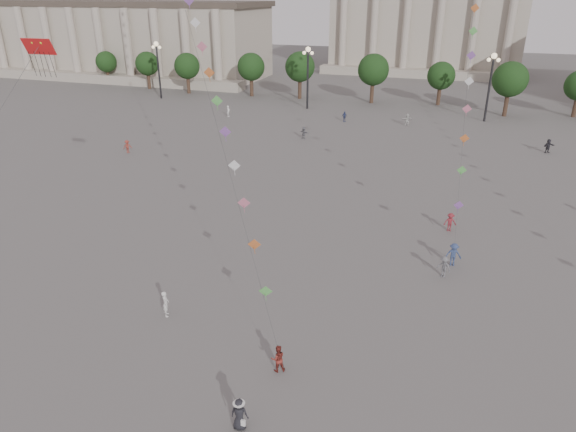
% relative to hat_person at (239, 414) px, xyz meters
% --- Properties ---
extents(ground, '(360.00, 360.00, 0.00)m').
position_rel_hat_person_xyz_m(ground, '(-3.18, 1.33, -0.90)').
color(ground, '#504E4C').
rests_on(ground, ground).
extents(hall_west, '(84.00, 26.22, 17.20)m').
position_rel_hat_person_xyz_m(hall_west, '(-78.18, 95.22, 7.52)').
color(hall_west, '#ADA191').
rests_on(hall_west, ground).
extents(hall_central, '(48.30, 34.30, 35.50)m').
position_rel_hat_person_xyz_m(hall_central, '(-3.18, 130.55, 13.33)').
color(hall_central, '#ADA191').
rests_on(hall_central, ground).
extents(tree_row, '(137.12, 5.12, 8.00)m').
position_rel_hat_person_xyz_m(tree_row, '(-3.18, 79.33, 4.49)').
color(tree_row, '#3C281E').
rests_on(tree_row, ground).
extents(lamp_post_far_west, '(2.00, 0.90, 10.65)m').
position_rel_hat_person_xyz_m(lamp_post_far_west, '(-48.18, 71.33, 6.45)').
color(lamp_post_far_west, '#262628').
rests_on(lamp_post_far_west, ground).
extents(lamp_post_mid_west, '(2.00, 0.90, 10.65)m').
position_rel_hat_person_xyz_m(lamp_post_mid_west, '(-18.18, 71.33, 6.45)').
color(lamp_post_mid_west, '#262628').
rests_on(lamp_post_mid_west, ground).
extents(lamp_post_mid_east, '(2.00, 0.90, 10.65)m').
position_rel_hat_person_xyz_m(lamp_post_mid_east, '(11.82, 71.33, 6.45)').
color(lamp_post_mid_east, '#262628').
rests_on(lamp_post_mid_east, ground).
extents(person_crowd_0, '(0.99, 0.95, 1.66)m').
position_rel_hat_person_xyz_m(person_crowd_0, '(-9.64, 63.79, -0.08)').
color(person_crowd_0, navy).
rests_on(person_crowd_0, ground).
extents(person_crowd_2, '(1.24, 1.20, 1.70)m').
position_rel_hat_person_xyz_m(person_crowd_2, '(-32.45, 37.61, -0.06)').
color(person_crowd_2, maroon).
rests_on(person_crowd_2, ground).
extents(person_crowd_4, '(1.79, 1.27, 1.86)m').
position_rel_hat_person_xyz_m(person_crowd_4, '(0.25, 64.42, 0.03)').
color(person_crowd_4, silver).
rests_on(person_crowd_4, ground).
extents(person_crowd_6, '(1.25, 1.05, 1.68)m').
position_rel_hat_person_xyz_m(person_crowd_6, '(8.45, 18.06, -0.06)').
color(person_crowd_6, slate).
rests_on(person_crowd_6, ground).
extents(person_crowd_8, '(1.22, 0.90, 1.69)m').
position_rel_hat_person_xyz_m(person_crowd_8, '(8.49, 26.45, -0.06)').
color(person_crowd_8, maroon).
rests_on(person_crowd_8, ground).
extents(person_crowd_9, '(1.68, 1.45, 1.83)m').
position_rel_hat_person_xyz_m(person_crowd_9, '(19.45, 55.31, 0.01)').
color(person_crowd_9, '#242228').
rests_on(person_crowd_9, ground).
extents(person_crowd_10, '(0.49, 0.71, 1.87)m').
position_rel_hat_person_xyz_m(person_crowd_10, '(-28.82, 60.89, 0.03)').
color(person_crowd_10, white).
rests_on(person_crowd_10, ground).
extents(person_crowd_12, '(1.62, 1.20, 1.69)m').
position_rel_hat_person_xyz_m(person_crowd_12, '(-12.76, 51.73, -0.06)').
color(person_crowd_12, slate).
rests_on(person_crowd_12, ground).
extents(person_crowd_13, '(0.70, 0.78, 1.80)m').
position_rel_hat_person_xyz_m(person_crowd_13, '(-8.34, 7.12, -0.01)').
color(person_crowd_13, silver).
rests_on(person_crowd_13, ground).
extents(kite_flyer_0, '(1.01, 0.95, 1.65)m').
position_rel_hat_person_xyz_m(kite_flyer_0, '(0.35, 4.47, -0.08)').
color(kite_flyer_0, maroon).
rests_on(kite_flyer_0, ground).
extents(kite_flyer_1, '(1.30, 0.89, 1.86)m').
position_rel_hat_person_xyz_m(kite_flyer_1, '(9.02, 20.10, 0.03)').
color(kite_flyer_1, navy).
rests_on(kite_flyer_1, ground).
extents(hat_person, '(0.92, 0.67, 1.74)m').
position_rel_hat_person_xyz_m(hat_person, '(0.00, 0.00, 0.00)').
color(hat_person, black).
rests_on(hat_person, ground).
extents(dragon_kite, '(2.21, 9.58, 23.64)m').
position_rel_hat_person_xyz_m(dragon_kite, '(-17.67, 9.94, 14.46)').
color(dragon_kite, red).
rests_on(dragon_kite, ground).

